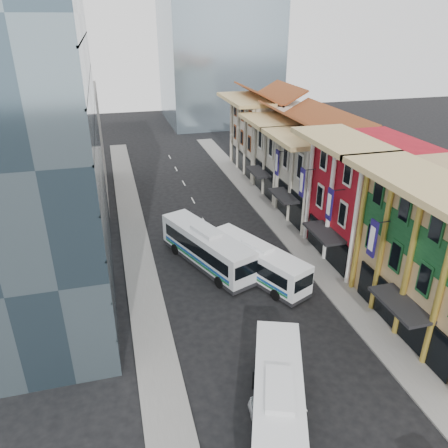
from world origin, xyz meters
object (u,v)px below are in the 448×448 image
object	(u,v)px
bus_left_near	(278,412)
bus_right	(257,260)
bus_left_far	(206,247)
office_tower	(14,122)
sedan_left	(273,424)

from	to	relation	value
bus_left_near	bus_right	bearing A→B (deg)	95.54
bus_left_far	office_tower	bearing A→B (deg)	158.68
office_tower	bus_left_near	distance (m)	28.12
sedan_left	bus_right	bearing A→B (deg)	68.23
office_tower	bus_left_far	xyz separation A→B (m)	(15.00, 0.04, -13.01)
bus_left_near	bus_right	distance (m)	17.42
bus_right	bus_left_near	bearing A→B (deg)	-129.80
bus_left_near	sedan_left	size ratio (longest dim) A/B	2.91
bus_left_near	bus_left_far	world-z (taller)	bus_left_far
bus_left_near	sedan_left	distance (m)	1.29
bus_left_far	bus_right	distance (m)	5.35
bus_left_near	office_tower	bearing A→B (deg)	146.23
bus_left_near	bus_left_far	distance (m)	20.32
office_tower	sedan_left	bearing A→B (deg)	-54.25
bus_left_near	bus_left_far	bearing A→B (deg)	109.25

